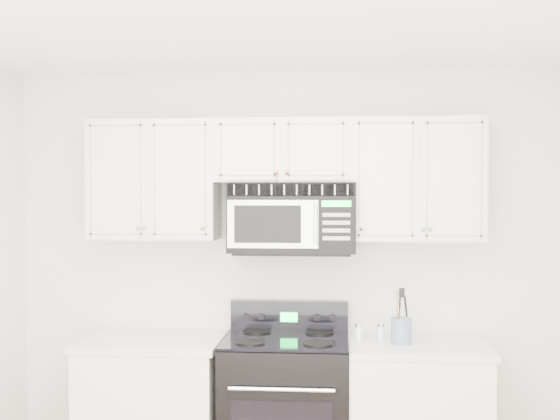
# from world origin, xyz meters

# --- Properties ---
(room) EXTENTS (3.51, 3.51, 2.61)m
(room) POSITION_xyz_m (0.00, 0.00, 1.30)
(room) COLOR brown
(room) RESTS_ON ground
(base_cabinet_left) EXTENTS (0.86, 0.65, 0.92)m
(base_cabinet_left) POSITION_xyz_m (-0.80, 1.44, 0.43)
(base_cabinet_left) COLOR silver
(base_cabinet_left) RESTS_ON ground
(range) EXTENTS (0.75, 0.69, 1.12)m
(range) POSITION_xyz_m (0.03, 1.43, 0.48)
(range) COLOR black
(range) RESTS_ON ground
(upper_cabinets) EXTENTS (2.44, 0.37, 0.75)m
(upper_cabinets) POSITION_xyz_m (-0.00, 1.58, 1.93)
(upper_cabinets) COLOR silver
(upper_cabinets) RESTS_ON ground
(microwave) EXTENTS (0.78, 0.44, 0.43)m
(microwave) POSITION_xyz_m (0.06, 1.55, 1.66)
(microwave) COLOR black
(microwave) RESTS_ON ground
(utensil_crock) EXTENTS (0.12, 0.12, 0.33)m
(utensil_crock) POSITION_xyz_m (0.71, 1.40, 1.01)
(utensil_crock) COLOR slate
(utensil_crock) RESTS_ON base_cabinet_right
(shaker_salt) EXTENTS (0.05, 0.05, 0.11)m
(shaker_salt) POSITION_xyz_m (0.47, 1.44, 0.97)
(shaker_salt) COLOR silver
(shaker_salt) RESTS_ON base_cabinet_right
(shaker_pepper) EXTENTS (0.04, 0.04, 0.10)m
(shaker_pepper) POSITION_xyz_m (0.60, 1.47, 0.97)
(shaker_pepper) COLOR silver
(shaker_pepper) RESTS_ON base_cabinet_right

